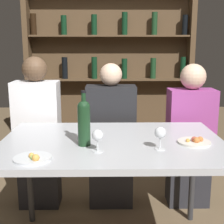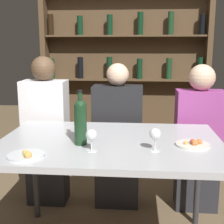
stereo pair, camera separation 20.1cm
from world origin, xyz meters
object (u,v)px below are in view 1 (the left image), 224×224
wine_glass_1 (98,136)px  seated_person_left (38,137)px  food_plate_1 (33,158)px  seated_person_right (190,140)px  seated_person_center (111,141)px  wine_bottle (84,121)px  food_plate_0 (195,141)px  wine_glass_0 (160,133)px

wine_glass_1 → seated_person_left: size_ratio=0.10×
food_plate_1 → seated_person_right: (1.07, 0.98, -0.21)m
food_plate_1 → seated_person_center: bearing=67.5°
food_plate_1 → wine_glass_1: bearing=20.1°
wine_glass_1 → seated_person_left: seated_person_left is taller
wine_glass_1 → seated_person_left: 1.04m
wine_bottle → seated_person_right: 1.17m
wine_bottle → food_plate_0: bearing=2.2°
wine_bottle → food_plate_0: wine_bottle is taller
food_plate_1 → seated_person_center: 1.09m
food_plate_1 → wine_glass_0: bearing=12.7°
wine_glass_0 → seated_person_left: bearing=136.2°
food_plate_0 → seated_person_left: bearing=146.5°
seated_person_center → seated_person_left: bearing=180.0°
wine_glass_0 → food_plate_0: (0.23, 0.11, -0.08)m
wine_glass_0 → food_plate_0: size_ratio=0.66×
food_plate_0 → seated_person_right: 0.78m
wine_glass_1 → seated_person_center: bearing=84.6°
wine_bottle → food_plate_1: (-0.25, -0.24, -0.14)m
wine_bottle → wine_glass_0: (0.43, -0.08, -0.05)m
wine_bottle → seated_person_center: seated_person_center is taller
food_plate_1 → food_plate_0: bearing=16.1°
wine_glass_1 → seated_person_center: 0.92m
wine_glass_1 → seated_person_center: (0.08, 0.87, -0.30)m
wine_glass_1 → seated_person_center: seated_person_center is taller
wine_glass_1 → seated_person_right: size_ratio=0.10×
wine_glass_1 → seated_person_right: 1.18m
wine_glass_0 → wine_glass_1: (-0.35, -0.03, -0.00)m
seated_person_center → wine_glass_1: bearing=-95.4°
wine_glass_1 → seated_person_right: (0.75, 0.87, -0.29)m
wine_glass_0 → wine_glass_1: wine_glass_0 is taller
seated_person_left → seated_person_center: seated_person_left is taller
wine_bottle → wine_glass_1: size_ratio=2.57×
food_plate_0 → food_plate_1: bearing=-163.9°
wine_glass_0 → seated_person_right: (0.40, 0.83, -0.30)m
wine_glass_0 → seated_person_left: size_ratio=0.10×
seated_person_left → seated_person_center: 0.60m
wine_bottle → seated_person_center: size_ratio=0.27×
food_plate_1 → seated_person_right: 1.47m
food_plate_1 → seated_person_center: (0.41, 0.98, -0.22)m
wine_bottle → seated_person_center: (0.16, 0.75, -0.36)m
wine_glass_1 → seated_person_center: size_ratio=0.10×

